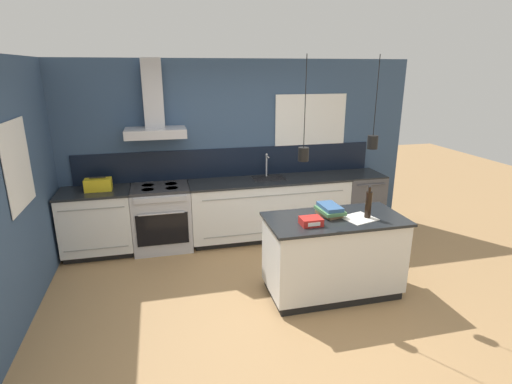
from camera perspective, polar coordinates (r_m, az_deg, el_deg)
The scene contains 13 objects.
ground_plane at distance 4.59m, azimuth 1.17°, elevation -15.24°, with size 16.00×16.00×0.00m, color #A87F51.
wall_back at distance 5.92m, azimuth -4.36°, elevation 6.39°, with size 5.60×2.13×2.60m.
wall_left at distance 4.80m, azimuth -30.47°, elevation 0.83°, with size 0.08×3.80×2.60m.
counter_run_left at distance 5.86m, azimuth -21.70°, elevation -4.03°, with size 0.93×0.64×0.91m.
counter_run_sink at distance 5.99m, azimuth 1.91°, elevation -2.30°, with size 2.37×0.64×1.26m.
oven_range at distance 5.79m, azimuth -13.28°, elevation -3.56°, with size 0.79×0.66×0.91m.
dishwasher at distance 6.52m, azimuth 14.50°, elevation -1.26°, with size 0.60×0.65×0.91m.
kitchen_island at distance 4.61m, azimuth 10.96°, elevation -8.89°, with size 1.51×0.76×0.91m.
bottle_on_island at distance 4.47m, azimuth 15.76°, elevation -1.70°, with size 0.07×0.07×0.36m.
book_stack at distance 4.48m, azimuth 10.50°, elevation -2.55°, with size 0.26×0.35×0.12m.
red_supply_box at distance 4.19m, azimuth 7.86°, elevation -4.16°, with size 0.22×0.18×0.08m.
paper_pile at distance 4.47m, azimuth 14.50°, elevation -3.65°, with size 0.40×0.37×0.01m.
yellow_toolbox at distance 5.69m, azimuth -21.62°, elevation 0.98°, with size 0.34×0.18×0.19m.
Camera 1 is at (-1.01, -3.74, 2.47)m, focal length 28.00 mm.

